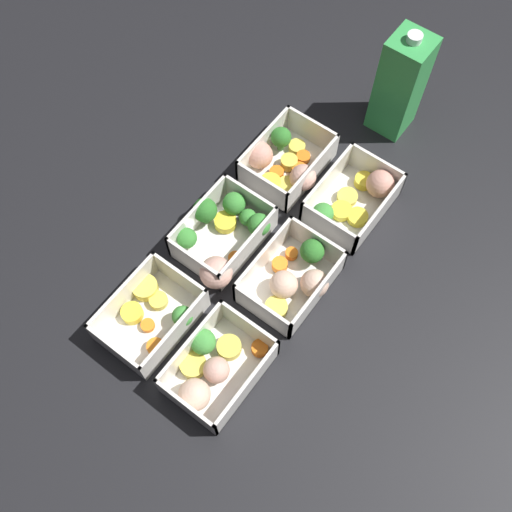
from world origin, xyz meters
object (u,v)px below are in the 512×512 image
container_far_center (295,278)px  container_far_right (212,369)px  juice_carton (400,85)px  container_far_left (356,198)px  container_near_center (223,235)px  container_near_left (284,163)px  container_near_right (153,314)px

container_far_center → container_far_right: bearing=-4.1°
container_far_center → juice_carton: size_ratio=0.73×
juice_carton → container_far_left: bearing=13.5°
container_near_center → container_far_center: (-0.01, 0.13, -0.00)m
container_far_center → container_far_left: bearing=-178.9°
container_near_left → container_far_center: same height
container_far_left → container_near_right: bearing=-20.7°
container_far_right → container_near_left: bearing=-160.4°
container_near_right → container_far_right: bearing=84.1°
container_far_center → juice_carton: bearing=-172.5°
container_near_center → container_far_right: (0.18, 0.12, -0.00)m
container_near_left → container_far_center: size_ratio=1.00×
container_near_center → container_far_left: size_ratio=1.09×
container_near_center → container_near_right: (0.16, -0.00, -0.01)m
container_near_left → container_near_center: (0.17, 0.01, 0.00)m
container_far_right → container_near_right: bearing=-95.9°
container_near_left → container_near_center: 0.17m
container_far_right → juice_carton: juice_carton is taller
container_far_center → juice_carton: 0.37m
container_near_right → container_far_center: 0.22m
container_near_right → juice_carton: size_ratio=0.73×
container_near_left → juice_carton: juice_carton is taller
container_far_left → container_far_right: 0.36m
container_near_center → container_far_center: 0.13m
container_far_left → container_far_right: bearing=-1.6°
container_far_center → container_near_left: bearing=-139.7°
container_far_right → container_far_center: bearing=175.9°
container_near_center → juice_carton: bearing=167.0°
container_near_center → juice_carton: 0.39m
container_near_left → container_far_left: bearing=95.9°
container_near_center → container_far_right: size_ratio=1.06×
container_near_right → juice_carton: bearing=170.6°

